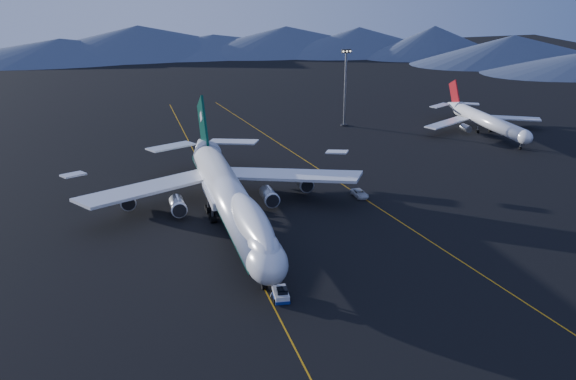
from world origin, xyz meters
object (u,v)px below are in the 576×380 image
object	(u,v)px
pushback_tug	(281,295)
second_jet	(486,120)
service_van	(360,193)
boeing_747	(231,197)
floodlight_mast	(345,88)

from	to	relation	value
pushback_tug	second_jet	size ratio (longest dim) A/B	0.11
pushback_tug	second_jet	bearing A→B (deg)	48.51
service_van	boeing_747	bearing A→B (deg)	-169.74
second_jet	service_van	world-z (taller)	second_jet
boeing_747	service_van	xyz separation A→B (m)	(30.00, 7.54, -5.06)
boeing_747	floodlight_mast	xyz separation A→B (m)	(48.51, 65.95, 5.96)
pushback_tug	second_jet	world-z (taller)	second_jet
floodlight_mast	boeing_747	bearing A→B (deg)	-126.34
second_jet	service_van	distance (m)	67.76
boeing_747	floodlight_mast	bearing A→B (deg)	53.66
boeing_747	floodlight_mast	size ratio (longest dim) A/B	3.12
second_jet	floodlight_mast	world-z (taller)	floodlight_mast
boeing_747	floodlight_mast	distance (m)	82.09
service_van	floodlight_mast	world-z (taller)	floodlight_mast
service_van	floodlight_mast	xyz separation A→B (m)	(18.51, 58.41, 11.02)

